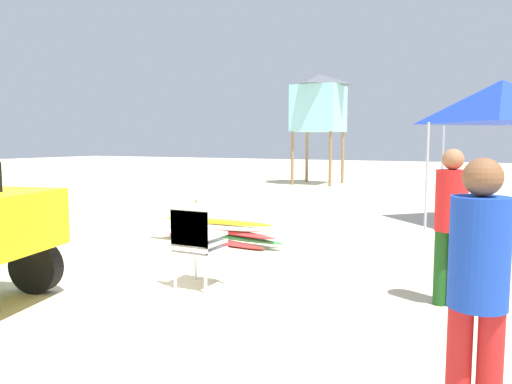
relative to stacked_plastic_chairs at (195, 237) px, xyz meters
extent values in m
plane|color=beige|center=(-1.10, -0.62, -0.60)|extent=(80.00, 80.00, 0.00)
cube|color=yellow|center=(-1.34, -1.48, 0.30)|extent=(1.03, 1.26, 0.60)
cylinder|color=black|center=(-1.52, -0.95, -0.30)|extent=(0.63, 0.31, 0.60)
cube|color=white|center=(0.00, 0.10, -0.16)|extent=(0.48, 0.48, 0.04)
cube|color=white|center=(0.00, -0.12, 0.04)|extent=(0.48, 0.04, 0.40)
cube|color=white|center=(0.00, 0.10, -0.07)|extent=(0.48, 0.48, 0.04)
cube|color=white|center=(0.00, -0.12, 0.13)|extent=(0.48, 0.04, 0.40)
cube|color=white|center=(0.00, 0.10, 0.02)|extent=(0.48, 0.48, 0.04)
cube|color=white|center=(0.00, -0.12, 0.22)|extent=(0.48, 0.04, 0.40)
cylinder|color=white|center=(0.21, 0.31, -0.39)|extent=(0.04, 0.04, 0.42)
cylinder|color=white|center=(-0.21, 0.31, -0.39)|extent=(0.04, 0.04, 0.42)
cylinder|color=white|center=(0.21, -0.11, -0.39)|extent=(0.04, 0.04, 0.42)
cylinder|color=white|center=(-0.21, -0.11, -0.39)|extent=(0.04, 0.04, 0.42)
ellipsoid|color=red|center=(-1.21, 2.30, -0.56)|extent=(2.18, 0.65, 0.08)
ellipsoid|color=green|center=(-1.04, 2.38, -0.48)|extent=(2.36, 0.57, 0.08)
ellipsoid|color=red|center=(-1.04, 2.42, -0.40)|extent=(2.15, 0.78, 0.08)
ellipsoid|color=white|center=(-1.17, 2.27, -0.32)|extent=(2.52, 0.49, 0.08)
ellipsoid|color=yellow|center=(-1.16, 2.35, -0.24)|extent=(2.06, 0.36, 0.08)
cylinder|color=#194C19|center=(2.60, 0.69, -0.21)|extent=(0.14, 0.14, 0.79)
cylinder|color=#194C19|center=(2.76, 0.69, -0.21)|extent=(0.14, 0.14, 0.79)
cylinder|color=red|center=(2.68, 0.69, 0.50)|extent=(0.32, 0.32, 0.63)
sphere|color=#9E6B47|center=(2.68, 0.69, 0.92)|extent=(0.21, 0.21, 0.21)
cylinder|color=red|center=(2.98, -1.74, -0.21)|extent=(0.14, 0.14, 0.78)
cylinder|color=red|center=(3.14, -1.74, -0.21)|extent=(0.14, 0.14, 0.78)
cylinder|color=#193FB2|center=(3.06, -1.74, 0.49)|extent=(0.32, 0.32, 0.62)
sphere|color=brown|center=(3.06, -1.74, 0.91)|extent=(0.21, 0.21, 0.21)
cylinder|color=#B2B2B7|center=(1.78, 5.23, 0.43)|extent=(0.05, 0.05, 2.07)
cylinder|color=#B2B2B7|center=(1.78, 7.64, 0.43)|extent=(0.05, 0.05, 2.07)
pyramid|color=#1938BF|center=(2.99, 6.44, 1.90)|extent=(2.41, 2.41, 0.86)
cylinder|color=olive|center=(-4.44, 13.33, 0.44)|extent=(0.12, 0.12, 2.10)
cylinder|color=olive|center=(-2.88, 13.33, 0.44)|extent=(0.12, 0.12, 2.10)
cylinder|color=olive|center=(-4.44, 14.89, 0.44)|extent=(0.12, 0.12, 2.10)
cylinder|color=olive|center=(-2.88, 14.89, 0.44)|extent=(0.12, 0.12, 2.10)
cube|color=#94E2E7|center=(-3.66, 14.11, 2.39)|extent=(1.80, 1.80, 1.80)
pyramid|color=#4C5156|center=(-3.66, 14.11, 3.52)|extent=(1.98, 1.98, 0.45)
cone|color=orange|center=(-2.82, 4.18, -0.36)|extent=(0.34, 0.34, 0.48)
camera|label=1|loc=(3.19, -4.68, 1.10)|focal=34.73mm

